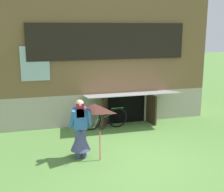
{
  "coord_description": "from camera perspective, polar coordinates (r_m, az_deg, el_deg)",
  "views": [
    {
      "loc": [
        -2.54,
        -6.8,
        3.33
      ],
      "look_at": [
        -0.31,
        1.38,
        1.39
      ],
      "focal_mm": 47.9,
      "sensor_mm": 36.0,
      "label": 1
    }
  ],
  "objects": [
    {
      "name": "person",
      "position": [
        7.81,
        -6.05,
        -7.18
      ],
      "size": [
        0.61,
        0.52,
        1.56
      ],
      "rotation": [
        0.0,
        0.0,
        -0.16
      ],
      "color": "#474C75",
      "rests_on": "ground_plane"
    },
    {
      "name": "kite",
      "position": [
        7.21,
        -3.34,
        -4.23
      ],
      "size": [
        0.91,
        0.93,
        1.46
      ],
      "color": "#E54C7F",
      "rests_on": "ground_plane"
    },
    {
      "name": "ground_plane",
      "position": [
        7.98,
        4.87,
        -11.78
      ],
      "size": [
        60.0,
        60.0,
        0.0
      ],
      "primitive_type": "plane",
      "color": "#56843D"
    },
    {
      "name": "bicycle_green",
      "position": [
        10.04,
        -1.47,
        -4.31
      ],
      "size": [
        1.62,
        0.14,
        0.74
      ],
      "rotation": [
        0.0,
        0.0,
        0.06
      ],
      "color": "black",
      "rests_on": "ground_plane"
    },
    {
      "name": "log_house",
      "position": [
        12.86,
        -3.84,
        8.76
      ],
      "size": [
        7.35,
        6.68,
        4.81
      ],
      "color": "#ADA393",
      "rests_on": "ground_plane"
    }
  ]
}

